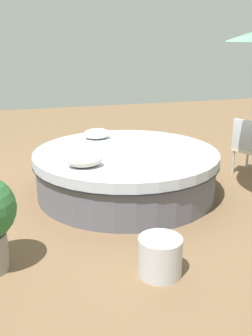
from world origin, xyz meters
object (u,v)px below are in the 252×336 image
Objects in this scene: round_bed at (126,172)px; side_table at (160,256)px; patio_chair at (250,144)px; throw_pillow_1 at (85,160)px; throw_pillow_0 at (97,134)px.

side_table is (-0.28, -2.19, -0.14)m from round_bed.
round_bed is at bearing 82.59° from side_table.
patio_chair is at bearing 43.10° from side_table.
patio_chair reaches higher than throw_pillow_1.
throw_pillow_0 is 0.99× the size of side_table.
throw_pillow_1 is 1.78m from side_table.
patio_chair reaches higher than side_table.
throw_pillow_0 reaches higher than side_table.
throw_pillow_1 is 3.09m from patio_chair.
round_bed reaches higher than side_table.
throw_pillow_0 is 0.45× the size of patio_chair.
throw_pillow_0 is 0.93× the size of throw_pillow_1.
round_bed is at bearing 37.66° from throw_pillow_1.
throw_pillow_1 is at bearing -98.72° from patio_chair.
round_bed is 5.84× the size of throw_pillow_1.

